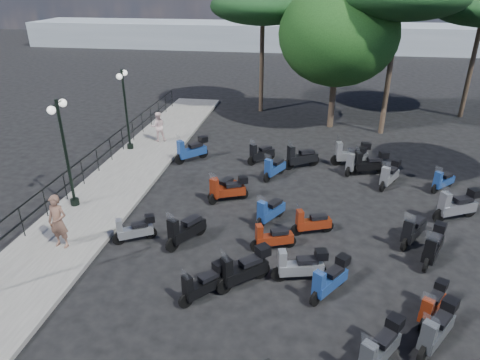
% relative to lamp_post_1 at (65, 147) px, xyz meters
% --- Properties ---
extents(ground, '(120.00, 120.00, 0.00)m').
position_rel_lamp_post_1_xyz_m(ground, '(7.25, -1.72, -2.50)').
color(ground, black).
rests_on(ground, ground).
extents(sidewalk, '(3.00, 30.00, 0.15)m').
position_rel_lamp_post_1_xyz_m(sidewalk, '(0.75, 1.28, -2.43)').
color(sidewalk, '#63605E').
rests_on(sidewalk, ground).
extents(railing, '(0.04, 26.04, 1.10)m').
position_rel_lamp_post_1_xyz_m(railing, '(-0.55, 1.08, -1.61)').
color(railing, black).
rests_on(railing, sidewalk).
extents(lamp_post_1, '(0.41, 1.21, 4.13)m').
position_rel_lamp_post_1_xyz_m(lamp_post_1, '(0.00, 0.00, 0.00)').
color(lamp_post_1, black).
rests_on(lamp_post_1, sidewalk).
extents(lamp_post_2, '(0.41, 1.17, 3.99)m').
position_rel_lamp_post_1_xyz_m(lamp_post_2, '(-0.27, 6.08, -0.07)').
color(lamp_post_2, black).
rests_on(lamp_post_2, sidewalk).
extents(woman, '(0.70, 0.50, 1.81)m').
position_rel_lamp_post_1_xyz_m(woman, '(1.02, -2.67, -1.45)').
color(woman, brown).
rests_on(woman, sidewalk).
extents(pedestrian_far, '(0.94, 0.86, 1.58)m').
position_rel_lamp_post_1_xyz_m(pedestrian_far, '(0.81, 7.42, -1.57)').
color(pedestrian_far, beige).
rests_on(pedestrian_far, sidewalk).
extents(scooter_1, '(1.14, 1.26, 1.23)m').
position_rel_lamp_post_1_xyz_m(scooter_1, '(6.10, -4.20, -2.04)').
color(scooter_1, black).
rests_on(scooter_1, ground).
extents(scooter_2, '(1.05, 1.63, 1.44)m').
position_rel_lamp_post_1_xyz_m(scooter_2, '(4.87, -1.65, -2.00)').
color(scooter_2, black).
rests_on(scooter_2, ground).
extents(scooter_3, '(1.34, 0.89, 1.18)m').
position_rel_lamp_post_1_xyz_m(scooter_3, '(3.17, -1.81, -2.06)').
color(scooter_3, black).
rests_on(scooter_3, ground).
extents(scooter_4, '(1.56, 0.86, 1.31)m').
position_rel_lamp_post_1_xyz_m(scooter_4, '(5.71, 1.55, -2.01)').
color(scooter_4, black).
rests_on(scooter_4, ground).
extents(scooter_5, '(1.40, 1.47, 1.47)m').
position_rel_lamp_post_1_xyz_m(scooter_5, '(3.20, 5.32, -1.95)').
color(scooter_5, black).
rests_on(scooter_5, ground).
extents(scooter_8, '(1.48, 0.76, 1.23)m').
position_rel_lamp_post_1_xyz_m(scooter_8, '(7.74, -1.55, -2.07)').
color(scooter_8, black).
rests_on(scooter_8, ground).
extents(scooter_9, '(0.92, 1.54, 1.34)m').
position_rel_lamp_post_1_xyz_m(scooter_9, '(5.43, 1.66, -2.04)').
color(scooter_9, black).
rests_on(scooter_9, ground).
extents(scooter_10, '(1.65, 1.08, 1.47)m').
position_rel_lamp_post_1_xyz_m(scooter_10, '(8.41, 5.32, -1.99)').
color(scooter_10, black).
rests_on(scooter_10, ground).
extents(scooter_11, '(1.21, 1.24, 1.30)m').
position_rel_lamp_post_1_xyz_m(scooter_11, '(6.51, 5.65, -2.05)').
color(scooter_11, black).
rests_on(scooter_11, ground).
extents(scooter_13, '(1.15, 1.49, 1.37)m').
position_rel_lamp_post_1_xyz_m(scooter_13, '(10.55, -5.82, -1.99)').
color(scooter_13, black).
rests_on(scooter_13, ground).
extents(scooter_14, '(1.45, 1.34, 1.43)m').
position_rel_lamp_post_1_xyz_m(scooter_14, '(7.12, -3.46, -1.96)').
color(scooter_14, black).
rests_on(scooter_14, ground).
extents(scooter_15, '(1.64, 0.67, 1.33)m').
position_rel_lamp_post_1_xyz_m(scooter_15, '(8.69, -2.99, -2.00)').
color(scooter_15, black).
rests_on(scooter_15, ground).
extents(scooter_16, '(0.97, 1.49, 1.33)m').
position_rel_lamp_post_1_xyz_m(scooter_16, '(7.50, 0.12, -2.04)').
color(scooter_16, black).
rests_on(scooter_16, ground).
extents(scooter_17, '(0.91, 1.49, 1.30)m').
position_rel_lamp_post_1_xyz_m(scooter_17, '(7.30, 4.02, -2.05)').
color(scooter_17, black).
rests_on(scooter_17, ground).
extents(scooter_19, '(0.92, 1.33, 1.19)m').
position_rel_lamp_post_1_xyz_m(scooter_19, '(12.08, -4.04, -2.05)').
color(scooter_19, black).
rests_on(scooter_19, ground).
extents(scooter_20, '(1.11, 1.42, 1.31)m').
position_rel_lamp_post_1_xyz_m(scooter_20, '(9.51, -3.49, -2.01)').
color(scooter_20, black).
rests_on(scooter_20, ground).
extents(scooter_21, '(1.03, 1.51, 1.37)m').
position_rel_lamp_post_1_xyz_m(scooter_21, '(12.30, -0.41, -2.03)').
color(scooter_21, black).
rests_on(scooter_21, ground).
extents(scooter_22, '(1.01, 1.52, 1.34)m').
position_rel_lamp_post_1_xyz_m(scooter_22, '(10.87, 5.26, -2.00)').
color(scooter_22, black).
rests_on(scooter_22, ground).
extents(scooter_23, '(1.84, 0.69, 1.47)m').
position_rel_lamp_post_1_xyz_m(scooter_23, '(10.73, 6.02, -1.95)').
color(scooter_23, black).
rests_on(scooter_23, ground).
extents(scooter_26, '(0.96, 1.63, 1.39)m').
position_rel_lamp_post_1_xyz_m(scooter_26, '(12.70, -1.37, -1.98)').
color(scooter_26, black).
rests_on(scooter_26, ground).
extents(scooter_27, '(1.74, 1.05, 1.50)m').
position_rel_lamp_post_1_xyz_m(scooter_27, '(14.18, 1.48, -1.94)').
color(scooter_27, black).
rests_on(scooter_27, ground).
extents(scooter_28, '(1.13, 1.13, 1.20)m').
position_rel_lamp_post_1_xyz_m(scooter_28, '(14.32, 3.91, -2.09)').
color(scooter_28, black).
rests_on(scooter_28, ground).
extents(scooter_29, '(1.69, 0.82, 1.39)m').
position_rel_lamp_post_1_xyz_m(scooter_29, '(11.48, 5.06, -1.98)').
color(scooter_29, black).
rests_on(scooter_29, ground).
extents(scooter_30, '(1.15, 1.49, 1.37)m').
position_rel_lamp_post_1_xyz_m(scooter_30, '(11.96, -4.98, -1.99)').
color(scooter_30, black).
rests_on(scooter_30, ground).
extents(scooter_31, '(1.48, 0.76, 1.23)m').
position_rel_lamp_post_1_xyz_m(scooter_31, '(8.98, -0.39, -2.07)').
color(scooter_31, black).
rests_on(scooter_31, ground).
extents(scooter_32, '(1.01, 1.52, 1.34)m').
position_rel_lamp_post_1_xyz_m(scooter_32, '(12.18, 3.95, -2.00)').
color(scooter_32, black).
rests_on(scooter_32, ground).
extents(broadleaf_tree, '(6.58, 6.58, 8.06)m').
position_rel_lamp_post_1_xyz_m(broadleaf_tree, '(9.94, 11.84, 2.75)').
color(broadleaf_tree, '#38281E').
rests_on(broadleaf_tree, ground).
extents(pine_2, '(6.44, 6.44, 7.67)m').
position_rel_lamp_post_1_xyz_m(pine_2, '(5.45, 14.51, 4.03)').
color(pine_2, '#38281E').
rests_on(pine_2, ground).
extents(distant_hills, '(70.00, 8.00, 3.00)m').
position_rel_lamp_post_1_xyz_m(distant_hills, '(7.25, 43.28, -1.00)').
color(distant_hills, gray).
rests_on(distant_hills, ground).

